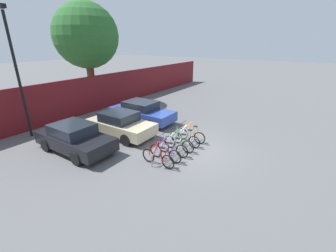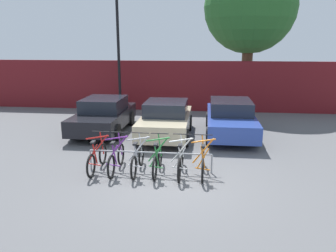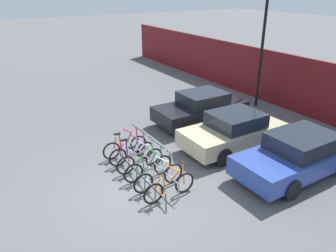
% 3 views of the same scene
% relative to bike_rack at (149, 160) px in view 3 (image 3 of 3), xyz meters
% --- Properties ---
extents(ground_plane, '(120.00, 120.00, 0.00)m').
position_rel_bike_rack_xyz_m(ground_plane, '(0.72, -0.68, -0.48)').
color(ground_plane, '#59595B').
extents(bike_rack, '(3.57, 0.04, 0.57)m').
position_rel_bike_rack_xyz_m(bike_rack, '(0.00, 0.00, 0.00)').
color(bike_rack, gray).
rests_on(bike_rack, ground).
extents(bicycle_red, '(0.68, 1.71, 1.05)m').
position_rel_bike_rack_xyz_m(bicycle_red, '(-1.51, -0.15, -0.11)').
color(bicycle_red, black).
rests_on(bicycle_red, ground).
extents(bicycle_purple, '(0.68, 1.71, 1.05)m').
position_rel_bike_rack_xyz_m(bicycle_purple, '(-0.95, -0.15, -0.11)').
color(bicycle_purple, black).
rests_on(bicycle_purple, ground).
extents(bicycle_silver, '(0.68, 1.71, 1.05)m').
position_rel_bike_rack_xyz_m(bicycle_silver, '(-0.33, -0.15, -0.11)').
color(bicycle_silver, black).
rests_on(bicycle_silver, ground).
extents(bicycle_green, '(0.68, 1.71, 1.05)m').
position_rel_bike_rack_xyz_m(bicycle_green, '(0.24, -0.15, -0.11)').
color(bicycle_green, black).
rests_on(bicycle_green, ground).
extents(bicycle_white, '(0.68, 1.71, 1.05)m').
position_rel_bike_rack_xyz_m(bicycle_white, '(0.90, -0.15, -0.11)').
color(bicycle_white, black).
rests_on(bicycle_white, ground).
extents(bicycle_orange, '(0.68, 1.71, 1.05)m').
position_rel_bike_rack_xyz_m(bicycle_orange, '(1.51, -0.15, -0.11)').
color(bicycle_orange, black).
rests_on(bicycle_orange, ground).
extents(car_black, '(1.91, 4.18, 1.40)m').
position_rel_bike_rack_xyz_m(car_black, '(-2.61, 4.07, 0.21)').
color(car_black, black).
rests_on(car_black, ground).
extents(car_beige, '(1.91, 3.99, 1.40)m').
position_rel_bike_rack_xyz_m(car_beige, '(0.03, 3.59, 0.21)').
color(car_beige, '#C1B28E').
rests_on(car_beige, ground).
extents(car_blue, '(1.91, 4.49, 1.40)m').
position_rel_bike_rack_xyz_m(car_blue, '(2.54, 4.13, 0.21)').
color(car_blue, '#2D479E').
rests_on(car_blue, ground).
extents(lamp_post, '(0.24, 0.44, 6.78)m').
position_rel_bike_rack_xyz_m(lamp_post, '(-2.90, 7.83, 3.26)').
color(lamp_post, black).
rests_on(lamp_post, ground).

